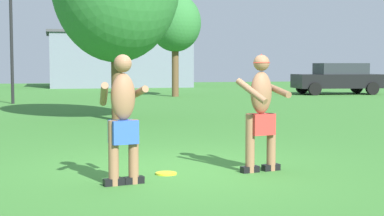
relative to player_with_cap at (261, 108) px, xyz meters
name	(u,v)px	position (x,y,z in m)	size (l,w,h in m)	color
ground_plane	(180,170)	(-1.10, 0.40, -0.91)	(80.00, 80.00, 0.00)	#38752D
player_with_cap	(261,108)	(0.00, 0.00, 0.00)	(0.69, 0.65, 1.67)	black
player_in_blue	(123,117)	(-2.01, -0.43, -0.05)	(0.60, 0.66, 1.65)	black
frisbee	(166,173)	(-1.35, 0.11, -0.90)	(0.30, 0.30, 0.03)	yellow
car_black_mid_lot	(338,78)	(11.31, 19.37, -0.09)	(4.43, 2.31, 1.58)	black
lamp_post	(11,11)	(-4.33, 15.75, 2.66)	(0.60, 0.24, 5.83)	black
outbuilding_behind_lot	(119,59)	(1.63, 32.30, 0.94)	(9.55, 6.06, 3.69)	slate
tree_behind_players	(175,24)	(2.83, 19.26, 2.52)	(2.44, 2.44, 4.82)	brown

